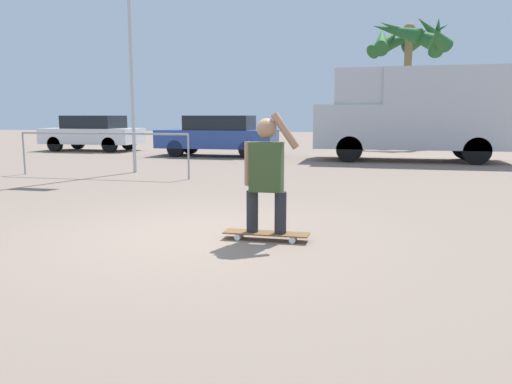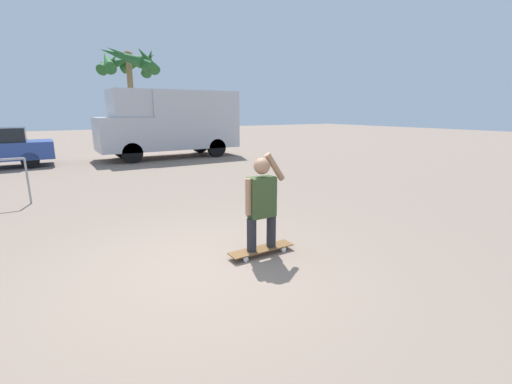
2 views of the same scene
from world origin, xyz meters
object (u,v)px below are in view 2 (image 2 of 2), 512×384
at_px(person_skateboarder, 262,199).
at_px(palm_tree_near_van, 128,63).
at_px(skateboard, 262,249).
at_px(camper_van, 171,121).

distance_m(person_skateboarder, palm_tree_near_van, 20.57).
height_order(skateboard, palm_tree_near_van, palm_tree_near_van).
xyz_separation_m(skateboard, person_skateboarder, (-0.00, -0.00, 0.77)).
bearing_deg(skateboard, person_skateboarder, -180.00).
relative_size(skateboard, camper_van, 0.17).
height_order(skateboard, camper_van, camper_van).
bearing_deg(person_skateboarder, palm_tree_near_van, 82.37).
relative_size(person_skateboarder, camper_van, 0.23).
height_order(camper_van, palm_tree_near_van, palm_tree_near_van).
bearing_deg(palm_tree_near_van, skateboard, -97.63).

